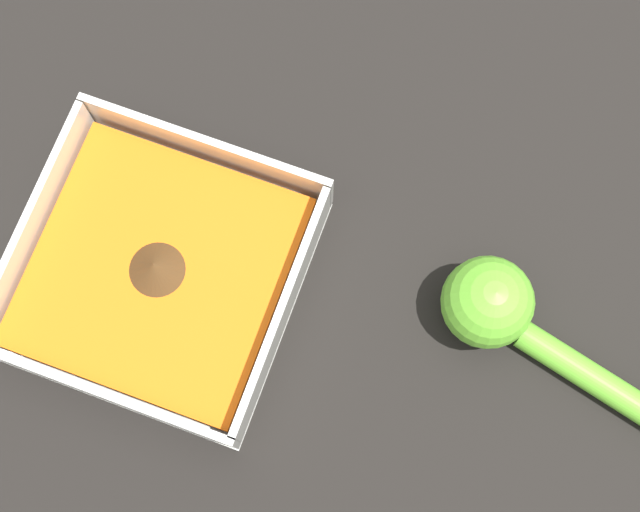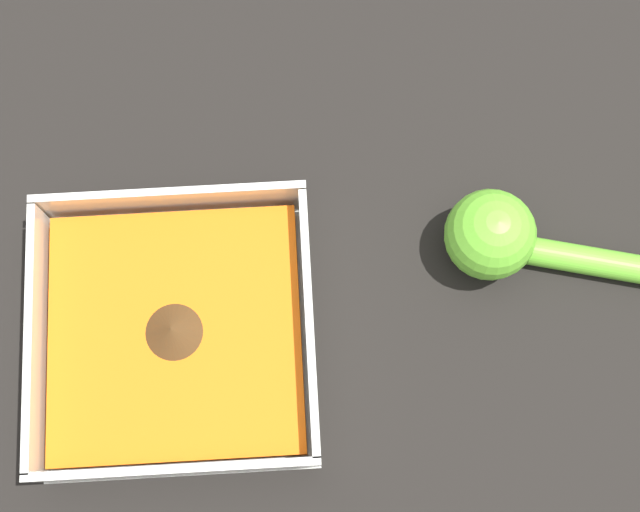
% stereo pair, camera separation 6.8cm
% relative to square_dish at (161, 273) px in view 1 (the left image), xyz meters
% --- Properties ---
extents(ground_plane, '(4.00, 4.00, 0.00)m').
position_rel_square_dish_xyz_m(ground_plane, '(-0.01, 0.00, -0.02)').
color(ground_plane, black).
extents(square_dish, '(0.21, 0.21, 0.06)m').
position_rel_square_dish_xyz_m(square_dish, '(0.00, 0.00, 0.00)').
color(square_dish, silver).
rests_on(square_dish, ground_plane).
extents(lemon_squeezer, '(0.21, 0.09, 0.07)m').
position_rel_square_dish_xyz_m(lemon_squeezer, '(-0.26, -0.06, 0.01)').
color(lemon_squeezer, '#6BC633').
rests_on(lemon_squeezer, ground_plane).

